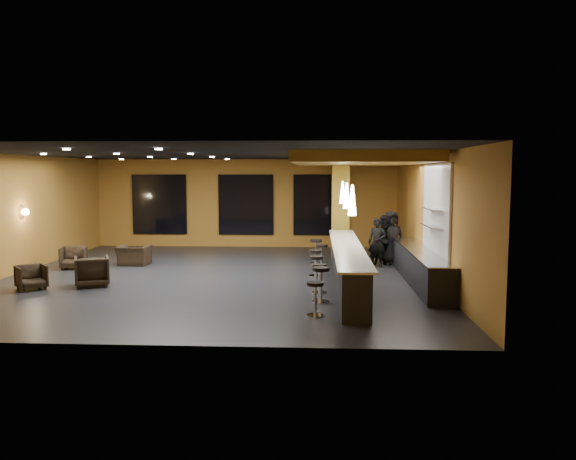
{
  "coord_description": "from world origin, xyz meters",
  "views": [
    {
      "loc": [
        2.87,
        -15.81,
        2.98
      ],
      "look_at": [
        2.0,
        0.5,
        1.3
      ],
      "focal_mm": 35.0,
      "sensor_mm": 36.0,
      "label": 1
    }
  ],
  "objects_px": {
    "bar_stool_1": "(321,280)",
    "bar_stool_3": "(316,266)",
    "staff_a": "(377,243)",
    "armchair_a": "(31,277)",
    "staff_b": "(386,240)",
    "bar_stool_6": "(316,248)",
    "bar_counter": "(347,266)",
    "bar_stool_4": "(315,259)",
    "armchair_d": "(134,255)",
    "bar_stool_0": "(315,294)",
    "armchair_c": "(74,257)",
    "staff_c": "(391,238)",
    "pendant_0": "(352,200)",
    "pendant_2": "(343,192)",
    "prep_counter": "(419,266)",
    "column": "(340,208)",
    "pendant_1": "(347,196)",
    "bar_stool_5": "(322,254)",
    "bar_stool_2": "(320,275)",
    "armchair_b": "(92,271)"
  },
  "relations": [
    {
      "from": "armchair_c",
      "to": "bar_stool_4",
      "type": "relative_size",
      "value": 1.0
    },
    {
      "from": "pendant_1",
      "to": "armchair_a",
      "type": "distance_m",
      "value": 8.48
    },
    {
      "from": "staff_c",
      "to": "bar_stool_4",
      "type": "height_order",
      "value": "staff_c"
    },
    {
      "from": "bar_stool_0",
      "to": "bar_stool_3",
      "type": "relative_size",
      "value": 0.96
    },
    {
      "from": "bar_stool_5",
      "to": "bar_stool_2",
      "type": "bearing_deg",
      "value": -91.22
    },
    {
      "from": "staff_a",
      "to": "armchair_a",
      "type": "xyz_separation_m",
      "value": [
        -9.18,
        -3.92,
        -0.46
      ]
    },
    {
      "from": "armchair_d",
      "to": "bar_stool_0",
      "type": "relative_size",
      "value": 1.33
    },
    {
      "from": "armchair_d",
      "to": "bar_stool_5",
      "type": "xyz_separation_m",
      "value": [
        6.05,
        -0.56,
        0.19
      ]
    },
    {
      "from": "armchair_a",
      "to": "armchair_c",
      "type": "distance_m",
      "value": 3.13
    },
    {
      "from": "staff_a",
      "to": "bar_stool_3",
      "type": "bearing_deg",
      "value": -104.37
    },
    {
      "from": "pendant_2",
      "to": "pendant_0",
      "type": "bearing_deg",
      "value": -90.0
    },
    {
      "from": "bar_counter",
      "to": "bar_stool_4",
      "type": "bearing_deg",
      "value": 126.38
    },
    {
      "from": "staff_b",
      "to": "bar_stool_4",
      "type": "xyz_separation_m",
      "value": [
        -2.25,
        -2.07,
        -0.32
      ]
    },
    {
      "from": "bar_stool_1",
      "to": "bar_stool_3",
      "type": "height_order",
      "value": "bar_stool_1"
    },
    {
      "from": "pendant_1",
      "to": "bar_stool_5",
      "type": "bearing_deg",
      "value": 110.25
    },
    {
      "from": "bar_stool_1",
      "to": "armchair_a",
      "type": "bearing_deg",
      "value": 171.82
    },
    {
      "from": "armchair_c",
      "to": "prep_counter",
      "type": "bearing_deg",
      "value": -23.25
    },
    {
      "from": "pendant_2",
      "to": "bar_stool_4",
      "type": "height_order",
      "value": "pendant_2"
    },
    {
      "from": "armchair_b",
      "to": "bar_stool_5",
      "type": "bearing_deg",
      "value": -178.19
    },
    {
      "from": "staff_c",
      "to": "bar_stool_6",
      "type": "xyz_separation_m",
      "value": [
        -2.43,
        -0.02,
        -0.36
      ]
    },
    {
      "from": "bar_stool_3",
      "to": "pendant_2",
      "type": "bearing_deg",
      "value": 74.57
    },
    {
      "from": "bar_stool_1",
      "to": "bar_stool_6",
      "type": "bearing_deg",
      "value": 91.35
    },
    {
      "from": "column",
      "to": "bar_stool_0",
      "type": "distance_m",
      "value": 8.11
    },
    {
      "from": "column",
      "to": "staff_b",
      "type": "relative_size",
      "value": 2.16
    },
    {
      "from": "pendant_0",
      "to": "staff_a",
      "type": "height_order",
      "value": "pendant_0"
    },
    {
      "from": "staff_b",
      "to": "bar_stool_6",
      "type": "bearing_deg",
      "value": 164.68
    },
    {
      "from": "pendant_1",
      "to": "pendant_2",
      "type": "relative_size",
      "value": 1.0
    },
    {
      "from": "staff_a",
      "to": "bar_stool_2",
      "type": "relative_size",
      "value": 2.14
    },
    {
      "from": "prep_counter",
      "to": "pendant_0",
      "type": "bearing_deg",
      "value": -128.66
    },
    {
      "from": "bar_stool_4",
      "to": "staff_b",
      "type": "bearing_deg",
      "value": 42.67
    },
    {
      "from": "armchair_d",
      "to": "bar_stool_0",
      "type": "bearing_deg",
      "value": 136.4
    },
    {
      "from": "armchair_c",
      "to": "bar_stool_0",
      "type": "xyz_separation_m",
      "value": [
        7.53,
        -5.42,
        0.11
      ]
    },
    {
      "from": "armchair_c",
      "to": "bar_stool_2",
      "type": "height_order",
      "value": "bar_stool_2"
    },
    {
      "from": "bar_stool_3",
      "to": "staff_b",
      "type": "bearing_deg",
      "value": 54.97
    },
    {
      "from": "bar_counter",
      "to": "armchair_d",
      "type": "distance_m",
      "value": 7.29
    },
    {
      "from": "prep_counter",
      "to": "bar_stool_3",
      "type": "distance_m",
      "value": 2.85
    },
    {
      "from": "staff_b",
      "to": "bar_stool_5",
      "type": "relative_size",
      "value": 2.09
    },
    {
      "from": "bar_stool_1",
      "to": "bar_stool_6",
      "type": "relative_size",
      "value": 1.02
    },
    {
      "from": "column",
      "to": "armchair_c",
      "type": "bearing_deg",
      "value": -163.06
    },
    {
      "from": "bar_stool_1",
      "to": "bar_stool_3",
      "type": "distance_m",
      "value": 2.18
    },
    {
      "from": "bar_stool_1",
      "to": "pendant_0",
      "type": "bearing_deg",
      "value": 9.8
    },
    {
      "from": "prep_counter",
      "to": "bar_stool_5",
      "type": "distance_m",
      "value": 3.2
    },
    {
      "from": "bar_counter",
      "to": "staff_a",
      "type": "height_order",
      "value": "staff_a"
    },
    {
      "from": "pendant_2",
      "to": "armchair_c",
      "type": "bearing_deg",
      "value": -173.54
    },
    {
      "from": "bar_stool_2",
      "to": "armchair_d",
      "type": "bearing_deg",
      "value": 146.45
    },
    {
      "from": "armchair_c",
      "to": "armchair_d",
      "type": "relative_size",
      "value": 0.8
    },
    {
      "from": "staff_a",
      "to": "bar_stool_1",
      "type": "bearing_deg",
      "value": -89.99
    },
    {
      "from": "pendant_2",
      "to": "bar_stool_6",
      "type": "xyz_separation_m",
      "value": [
        -0.83,
        0.36,
        -1.84
      ]
    },
    {
      "from": "prep_counter",
      "to": "armchair_c",
      "type": "bearing_deg",
      "value": 171.47
    },
    {
      "from": "column",
      "to": "armchair_c",
      "type": "xyz_separation_m",
      "value": [
        -8.36,
        -2.55,
        -1.4
      ]
    }
  ]
}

